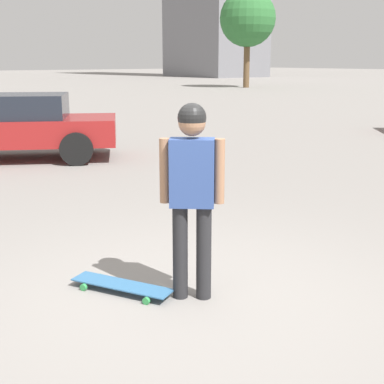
{
  "coord_description": "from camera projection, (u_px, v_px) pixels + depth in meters",
  "views": [
    {
      "loc": [
        -3.61,
        2.69,
        2.1
      ],
      "look_at": [
        0.0,
        0.0,
        0.99
      ],
      "focal_mm": 50.0,
      "sensor_mm": 36.0,
      "label": 1
    }
  ],
  "objects": [
    {
      "name": "ground_plane",
      "position": [
        192.0,
        297.0,
        4.87
      ],
      "size": [
        220.0,
        220.0,
        0.0
      ],
      "primitive_type": "plane",
      "color": "gray"
    },
    {
      "name": "tree_distant",
      "position": [
        248.0,
        19.0,
        40.69
      ],
      "size": [
        4.27,
        4.27,
        7.32
      ],
      "color": "brown",
      "rests_on": "ground_plane"
    },
    {
      "name": "skateboard",
      "position": [
        122.0,
        285.0,
        4.97
      ],
      "size": [
        0.99,
        0.67,
        0.08
      ],
      "rotation": [
        0.0,
        0.0,
        0.48
      ],
      "color": "#336693",
      "rests_on": "ground_plane"
    },
    {
      "name": "car_parked_near",
      "position": [
        19.0,
        126.0,
        11.46
      ],
      "size": [
        3.54,
        4.49,
        1.4
      ],
      "rotation": [
        0.0,
        0.0,
        1.06
      ],
      "color": "maroon",
      "rests_on": "ground_plane"
    },
    {
      "name": "person",
      "position": [
        192.0,
        183.0,
        4.62
      ],
      "size": [
        0.4,
        0.45,
        1.75
      ],
      "rotation": [
        0.0,
        0.0,
        -2.27
      ],
      "color": "#262628",
      "rests_on": "ground_plane"
    }
  ]
}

